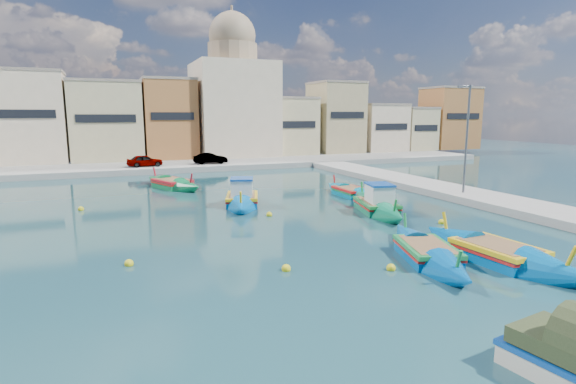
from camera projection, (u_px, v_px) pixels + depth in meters
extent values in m
plane|color=#122D36|center=(256.00, 249.00, 20.17)|extent=(160.00, 160.00, 0.00)
cube|color=gray|center=(543.00, 212.00, 26.78)|extent=(4.00, 70.00, 0.50)
cube|color=gray|center=(166.00, 167.00, 49.35)|extent=(80.00, 8.00, 0.60)
cube|color=beige|center=(28.00, 118.00, 49.84)|extent=(7.88, 6.24, 9.89)
cube|color=gray|center=(23.00, 71.00, 48.97)|extent=(8.04, 6.37, 0.30)
cube|color=black|center=(22.00, 114.00, 46.86)|extent=(6.30, 0.10, 0.90)
cube|color=tan|center=(106.00, 122.00, 53.46)|extent=(7.88, 7.44, 8.99)
cube|color=gray|center=(104.00, 82.00, 52.67)|extent=(8.04, 7.59, 0.30)
cube|color=black|center=(106.00, 118.00, 49.94)|extent=(6.30, 0.10, 0.90)
cube|color=#AB6936|center=(170.00, 120.00, 55.52)|extent=(6.17, 6.13, 9.43)
cube|color=gray|center=(168.00, 80.00, 54.69)|extent=(6.29, 6.26, 0.30)
cube|color=black|center=(173.00, 116.00, 52.59)|extent=(4.93, 0.10, 0.90)
cube|color=tan|center=(227.00, 133.00, 59.30)|extent=(7.31, 7.69, 6.05)
cube|color=gray|center=(227.00, 108.00, 58.75)|extent=(7.46, 7.85, 0.30)
cube|color=black|center=(235.00, 131.00, 55.69)|extent=(5.85, 0.10, 0.90)
cube|color=tan|center=(284.00, 127.00, 61.95)|extent=(7.54, 7.30, 7.41)
cube|color=gray|center=(284.00, 98.00, 61.29)|extent=(7.69, 7.45, 0.30)
cube|color=black|center=(294.00, 125.00, 58.50)|extent=(6.03, 0.10, 0.90)
cube|color=tan|center=(335.00, 118.00, 64.53)|extent=(6.36, 6.97, 9.63)
cube|color=gray|center=(336.00, 83.00, 63.68)|extent=(6.48, 7.11, 0.30)
cube|color=black|center=(348.00, 115.00, 61.22)|extent=(5.09, 0.10, 0.90)
cube|color=beige|center=(378.00, 128.00, 67.33)|extent=(6.63, 6.70, 6.65)
cube|color=gray|center=(379.00, 105.00, 66.74)|extent=(6.76, 6.83, 0.30)
cube|color=black|center=(392.00, 127.00, 64.17)|extent=(5.30, 0.10, 0.90)
cube|color=tan|center=(410.00, 129.00, 69.99)|extent=(5.08, 7.51, 6.20)
cube|color=gray|center=(411.00, 108.00, 69.44)|extent=(5.18, 7.66, 0.30)
cube|color=black|center=(426.00, 128.00, 66.47)|extent=(4.06, 0.10, 0.90)
cube|color=#AB6936|center=(449.00, 119.00, 71.59)|extent=(7.79, 6.00, 9.33)
cube|color=gray|center=(451.00, 88.00, 70.76)|extent=(7.95, 6.12, 0.30)
cube|color=black|center=(463.00, 116.00, 68.72)|extent=(6.23, 0.10, 0.90)
cube|color=beige|center=(234.00, 110.00, 59.28)|extent=(10.00, 10.00, 12.00)
cylinder|color=#9E8466|center=(233.00, 53.00, 58.05)|extent=(6.40, 6.40, 2.40)
sphere|color=#9E8466|center=(232.00, 36.00, 57.68)|extent=(6.00, 6.00, 6.00)
cylinder|color=#9E8466|center=(232.00, 12.00, 57.18)|extent=(0.30, 0.30, 1.60)
cylinder|color=#595B60|center=(466.00, 143.00, 31.44)|extent=(0.16, 0.16, 8.00)
cylinder|color=#595B60|center=(466.00, 86.00, 30.63)|extent=(1.00, 0.10, 0.10)
cube|color=#595B60|center=(460.00, 87.00, 30.45)|extent=(0.35, 0.15, 0.18)
imported|color=#4C1919|center=(145.00, 161.00, 46.98)|extent=(3.77, 1.93, 1.23)
imported|color=#4C1919|center=(211.00, 158.00, 49.55)|extent=(3.66, 1.34, 1.20)
cube|color=#0A724A|center=(376.00, 209.00, 28.00)|extent=(2.74, 3.83, 0.96)
cone|color=#0A724A|center=(363.00, 199.00, 30.78)|extent=(2.67, 3.55, 2.47)
cone|color=#0A724A|center=(392.00, 218.00, 25.21)|extent=(2.67, 3.55, 2.47)
cube|color=#197F31|center=(376.00, 202.00, 27.94)|extent=(2.86, 4.03, 0.17)
cube|color=red|center=(376.00, 205.00, 27.97)|extent=(2.85, 3.91, 0.10)
cube|color=olive|center=(377.00, 201.00, 27.92)|extent=(2.38, 3.45, 0.06)
cylinder|color=#197F31|center=(362.00, 190.00, 30.95)|extent=(0.25, 0.48, 1.05)
cylinder|color=#197F31|center=(395.00, 208.00, 24.83)|extent=(0.25, 0.48, 1.05)
cube|color=white|center=(379.00, 194.00, 27.34)|extent=(1.75, 2.04, 1.06)
cube|color=#0F47A5|center=(380.00, 184.00, 27.24)|extent=(1.86, 2.18, 0.12)
cube|color=#005FAD|center=(242.00, 202.00, 30.09)|extent=(2.84, 3.60, 0.99)
cone|color=#005FAD|center=(243.00, 194.00, 32.64)|extent=(2.78, 3.39, 2.47)
cone|color=#005FAD|center=(241.00, 209.00, 27.52)|extent=(2.78, 3.39, 2.47)
cube|color=yellow|center=(242.00, 196.00, 30.02)|extent=(2.97, 3.79, 0.18)
cube|color=red|center=(242.00, 198.00, 30.05)|extent=(2.95, 3.69, 0.10)
cube|color=olive|center=(242.00, 195.00, 30.01)|extent=(2.47, 3.24, 0.06)
cylinder|color=yellow|center=(243.00, 185.00, 32.78)|extent=(0.27, 0.49, 1.07)
cylinder|color=yellow|center=(241.00, 200.00, 27.16)|extent=(0.27, 0.49, 1.07)
cube|color=white|center=(242.00, 188.00, 29.46)|extent=(1.81, 1.95, 1.09)
cube|color=#0F47A5|center=(242.00, 179.00, 29.36)|extent=(1.92, 2.08, 0.12)
cube|color=#00789E|center=(351.00, 194.00, 33.31)|extent=(1.79, 2.90, 0.87)
cone|color=#00789E|center=(336.00, 188.00, 35.46)|extent=(1.78, 2.69, 2.20)
cone|color=#00789E|center=(369.00, 199.00, 31.14)|extent=(1.78, 2.69, 2.20)
cube|color=red|center=(351.00, 189.00, 33.24)|extent=(1.86, 3.06, 0.16)
cube|color=#197F33|center=(351.00, 191.00, 33.27)|extent=(1.87, 2.96, 0.09)
cube|color=olive|center=(352.00, 188.00, 33.23)|extent=(1.52, 2.64, 0.05)
cylinder|color=red|center=(335.00, 181.00, 35.58)|extent=(0.13, 0.41, 0.95)
cylinder|color=red|center=(371.00, 191.00, 30.82)|extent=(0.13, 0.41, 0.95)
cube|color=#0B733D|center=(172.00, 185.00, 37.01)|extent=(3.09, 3.66, 1.03)
cone|color=#0B733D|center=(157.00, 182.00, 38.79)|extent=(3.02, 3.48, 2.54)
cone|color=#0B733D|center=(189.00, 188.00, 35.20)|extent=(3.02, 3.48, 2.54)
cube|color=red|center=(172.00, 180.00, 36.93)|extent=(3.24, 3.85, 0.18)
cube|color=red|center=(172.00, 183.00, 36.96)|extent=(3.21, 3.75, 0.10)
cube|color=olive|center=(172.00, 179.00, 36.92)|extent=(2.70, 3.28, 0.06)
cylinder|color=red|center=(155.00, 174.00, 38.86)|extent=(0.32, 0.50, 1.12)
cylinder|color=red|center=(191.00, 180.00, 34.91)|extent=(0.32, 0.50, 1.12)
cube|color=#0057A5|center=(427.00, 255.00, 18.74)|extent=(2.74, 3.58, 0.93)
cone|color=#0057A5|center=(406.00, 237.00, 21.30)|extent=(2.67, 3.34, 2.35)
cone|color=#0057A5|center=(454.00, 276.00, 16.16)|extent=(2.67, 3.34, 2.35)
cube|color=#1B873B|center=(427.00, 246.00, 18.67)|extent=(2.87, 3.76, 0.17)
cube|color=red|center=(427.00, 250.00, 18.70)|extent=(2.85, 3.66, 0.09)
cube|color=olive|center=(427.00, 245.00, 18.66)|extent=(2.39, 3.22, 0.06)
cylinder|color=#1B873B|center=(405.00, 224.00, 21.45)|extent=(0.26, 0.46, 1.01)
cylinder|color=#1B873B|center=(458.00, 263.00, 15.80)|extent=(0.26, 0.46, 1.01)
cube|color=#005CA2|center=(497.00, 257.00, 18.45)|extent=(2.29, 3.34, 1.04)
cone|color=#005CA2|center=(449.00, 240.00, 20.81)|extent=(2.27, 3.13, 2.59)
cone|color=#005CA2|center=(560.00, 276.00, 16.08)|extent=(2.27, 3.13, 2.59)
cube|color=yellow|center=(498.00, 247.00, 18.38)|extent=(2.38, 3.52, 0.19)
cube|color=red|center=(498.00, 251.00, 18.41)|extent=(2.39, 3.41, 0.10)
cube|color=olive|center=(498.00, 245.00, 18.37)|extent=(1.96, 3.03, 0.06)
cylinder|color=yellow|center=(446.00, 224.00, 20.93)|extent=(0.18, 0.50, 1.14)
cylinder|color=yellow|center=(570.00, 260.00, 15.73)|extent=(0.18, 0.50, 1.14)
sphere|color=yellow|center=(129.00, 264.00, 18.00)|extent=(0.36, 0.36, 0.36)
sphere|color=yellow|center=(269.00, 215.00, 26.80)|extent=(0.36, 0.36, 0.36)
sphere|color=yellow|center=(238.00, 182.00, 39.95)|extent=(0.36, 0.36, 0.36)
sphere|color=yellow|center=(81.00, 209.00, 28.36)|extent=(0.36, 0.36, 0.36)
sphere|color=yellow|center=(442.00, 222.00, 24.91)|extent=(0.36, 0.36, 0.36)
sphere|color=yellow|center=(391.00, 268.00, 17.47)|extent=(0.36, 0.36, 0.36)
sphere|color=yellow|center=(286.00, 269.00, 17.41)|extent=(0.36, 0.36, 0.36)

